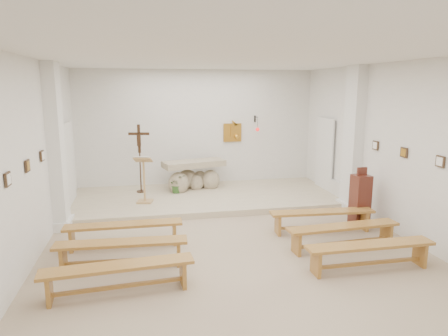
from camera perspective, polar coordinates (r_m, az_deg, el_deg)
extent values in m
cube|color=tan|center=(7.54, 1.61, -11.88)|extent=(7.00, 10.00, 0.00)
cube|color=white|center=(7.12, -26.85, 0.21)|extent=(0.02, 10.00, 3.50)
cube|color=white|center=(8.52, 25.21, 2.02)|extent=(0.02, 10.00, 3.50)
cube|color=white|center=(11.90, -3.78, 5.46)|extent=(7.00, 0.02, 3.50)
cube|color=silver|center=(6.94, 1.77, 15.62)|extent=(7.00, 10.00, 0.02)
cube|color=beige|center=(10.76, -2.60, -4.26)|extent=(6.98, 3.00, 0.15)
cube|color=white|center=(9.01, -22.83, 2.67)|extent=(0.26, 0.55, 3.50)
cube|color=white|center=(10.12, 17.97, 3.87)|extent=(0.26, 0.55, 3.50)
cube|color=gold|center=(12.07, 1.21, 5.08)|extent=(0.55, 0.04, 0.55)
cube|color=black|center=(12.21, 4.44, 7.01)|extent=(0.04, 0.02, 0.20)
cylinder|color=black|center=(12.06, 4.64, 7.29)|extent=(0.02, 0.30, 0.02)
cylinder|color=black|center=(11.93, 4.83, 6.42)|extent=(0.01, 0.01, 0.34)
sphere|color=red|center=(11.95, 4.81, 5.51)|extent=(0.11, 0.11, 0.11)
cube|color=#3C291A|center=(6.36, -28.50, -1.42)|extent=(0.03, 0.20, 0.20)
cube|color=#3C291A|center=(7.31, -26.27, 0.29)|extent=(0.03, 0.20, 0.20)
cube|color=#3C291A|center=(8.26, -24.55, 1.60)|extent=(0.03, 0.20, 0.20)
cube|color=#3C291A|center=(7.90, 28.50, 0.83)|extent=(0.03, 0.20, 0.20)
cube|color=#3C291A|center=(8.67, 24.31, 2.04)|extent=(0.03, 0.20, 0.20)
cube|color=#3C291A|center=(9.49, 20.83, 3.04)|extent=(0.03, 0.20, 0.20)
cube|color=silver|center=(10.00, -21.75, -5.15)|extent=(0.10, 0.85, 0.52)
cube|color=silver|center=(11.02, 16.00, -3.27)|extent=(0.10, 0.85, 0.52)
ellipsoid|color=#B9AD8D|center=(11.08, -6.51, -2.20)|extent=(0.56, 0.48, 0.63)
ellipsoid|color=#B9AD8D|center=(11.45, -1.92, -1.76)|extent=(0.52, 0.44, 0.60)
ellipsoid|color=#B9AD8D|center=(11.48, -5.26, -1.61)|extent=(0.60, 0.51, 0.56)
ellipsoid|color=#B9AD8D|center=(11.59, -3.48, -1.69)|extent=(0.48, 0.41, 0.52)
ellipsoid|color=#B9AD8D|center=(11.36, -3.99, -2.13)|extent=(0.41, 0.35, 0.48)
cube|color=#B9AD8D|center=(11.27, -4.34, 0.63)|extent=(1.84, 1.07, 0.17)
cube|color=tan|center=(10.26, -11.22, -4.70)|extent=(0.43, 0.43, 0.04)
cylinder|color=tan|center=(10.14, -11.33, -2.00)|extent=(0.05, 0.05, 1.03)
cube|color=tan|center=(10.01, -11.49, 1.14)|extent=(0.49, 0.40, 0.17)
cube|color=white|center=(9.96, -11.55, 1.39)|extent=(0.42, 0.33, 0.13)
cylinder|color=#362211|center=(11.28, -11.74, -3.28)|extent=(0.25, 0.25, 0.03)
cylinder|color=#362211|center=(11.16, -11.85, -0.56)|extent=(0.04, 0.04, 1.12)
cube|color=#362211|center=(11.01, -12.05, 4.12)|extent=(0.08, 0.06, 0.77)
cube|color=#362211|center=(10.99, -12.08, 4.81)|extent=(0.56, 0.16, 0.07)
cube|color=#362211|center=(10.98, -12.07, 3.94)|extent=(0.11, 0.06, 0.33)
imported|color=#305C24|center=(10.99, -6.80, -2.28)|extent=(0.58, 0.57, 0.49)
cube|color=#502117|center=(9.23, 18.85, -4.39)|extent=(0.37, 0.37, 1.13)
cube|color=#502117|center=(9.08, 19.11, -0.47)|extent=(0.23, 0.07, 0.18)
cube|color=#A87231|center=(7.84, -14.14, -7.87)|extent=(2.19, 0.37, 0.05)
cube|color=#A87231|center=(8.03, -20.89, -9.55)|extent=(0.06, 0.32, 0.42)
cube|color=#A87231|center=(7.91, -7.12, -9.19)|extent=(0.06, 0.32, 0.42)
cube|color=#A87231|center=(7.95, -14.02, -10.04)|extent=(1.84, 0.08, 0.05)
cube|color=#A87231|center=(8.61, 13.85, -6.11)|extent=(2.21, 0.49, 0.05)
cube|color=#A87231|center=(8.39, 7.70, -7.99)|extent=(0.08, 0.32, 0.42)
cube|color=#A87231|center=(9.06, 19.40, -7.07)|extent=(0.08, 0.32, 0.42)
cube|color=#A87231|center=(8.71, 13.75, -8.11)|extent=(1.84, 0.18, 0.05)
cube|color=#A87231|center=(6.99, -14.46, -10.31)|extent=(2.21, 0.47, 0.05)
cube|color=#A87231|center=(7.24, -21.99, -11.96)|extent=(0.08, 0.32, 0.42)
cube|color=#A87231|center=(7.03, -6.51, -11.90)|extent=(0.08, 0.32, 0.42)
cube|color=#A87231|center=(7.11, -14.33, -12.70)|extent=(1.84, 0.17, 0.05)
cube|color=#A87231|center=(7.84, 16.69, -8.01)|extent=(2.21, 0.48, 0.05)
cube|color=#A87231|center=(7.49, 10.29, -10.50)|extent=(0.08, 0.32, 0.42)
cube|color=#A87231|center=(8.43, 22.16, -8.66)|extent=(0.08, 0.32, 0.42)
cube|color=#A87231|center=(7.95, 16.56, -10.18)|extent=(1.84, 0.17, 0.05)
cube|color=#A87231|center=(6.15, -14.88, -13.42)|extent=(2.21, 0.51, 0.05)
cube|color=#A87231|center=(6.32, -23.69, -15.62)|extent=(0.08, 0.32, 0.42)
cube|color=#A87231|center=(6.32, -5.88, -14.68)|extent=(0.08, 0.32, 0.42)
cube|color=#A87231|center=(6.29, -14.73, -16.06)|extent=(1.84, 0.20, 0.05)
cube|color=#A87231|center=(7.10, 20.17, -10.29)|extent=(2.19, 0.35, 0.05)
cube|color=#A87231|center=(6.77, 12.99, -13.06)|extent=(0.06, 0.32, 0.42)
cube|color=#A87231|center=(7.70, 26.18, -10.90)|extent=(0.06, 0.32, 0.42)
cube|color=#A87231|center=(7.22, 19.99, -12.64)|extent=(1.84, 0.06, 0.05)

